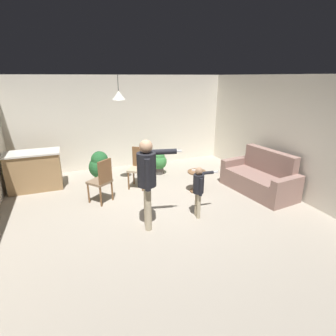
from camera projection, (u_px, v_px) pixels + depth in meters
ground at (159, 211)px, 5.53m from camera, size 7.68×7.68×0.00m
wall_back at (123, 122)px, 7.91m from camera, size 6.40×0.10×2.70m
wall_right at (288, 135)px, 6.17m from camera, size 0.10×6.40×2.70m
couch_floral at (260, 179)px, 6.36m from camera, size 1.06×1.89×1.00m
kitchen_counter at (34, 171)px, 6.45m from camera, size 1.26×0.66×0.95m
side_table_by_couch at (197, 179)px, 6.35m from camera, size 0.44×0.44×0.52m
person_adult at (148, 175)px, 4.60m from camera, size 0.85×0.47×1.66m
person_child at (199, 187)px, 5.08m from camera, size 0.56×0.30×1.04m
dining_chair_by_counter at (102, 179)px, 5.73m from camera, size 0.59×0.59×1.00m
dining_chair_near_wall at (138, 166)px, 6.58m from camera, size 0.58×0.58×1.00m
potted_plant_corner at (100, 166)px, 6.76m from camera, size 0.57×0.57×0.87m
potted_plant_by_wall at (159, 161)px, 7.51m from camera, size 0.45×0.45×0.69m
spare_remote_on_table at (195, 170)px, 6.30m from camera, size 0.13×0.09×0.04m
ceiling_light_pendant at (119, 95)px, 5.99m from camera, size 0.32×0.32×0.55m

